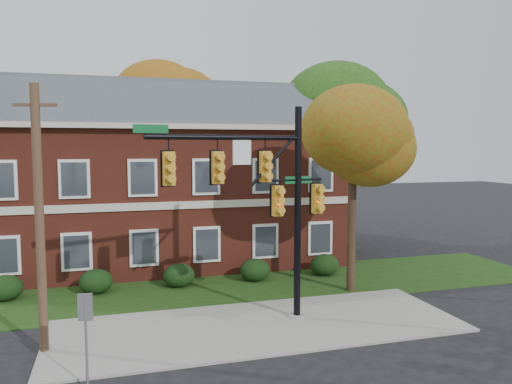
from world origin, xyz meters
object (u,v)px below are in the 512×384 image
object	(u,v)px
utility_pole	(39,219)
traffic_signal	(263,191)
hedge_right	(255,270)
sign_post	(86,325)
hedge_far_left	(5,288)
hedge_center	(179,275)
hedge_far_right	(325,265)
tree_near_right	(360,135)
tree_right_rear	(350,115)
apartment_building	(165,169)
tree_far_rear	(171,108)
hedge_left	(96,282)

from	to	relation	value
utility_pole	traffic_signal	bearing A→B (deg)	17.03
hedge_right	sign_post	world-z (taller)	sign_post
hedge_far_left	hedge_right	bearing A→B (deg)	0.00
hedge_center	hedge_far_right	bearing A→B (deg)	0.00
tree_near_right	tree_right_rear	world-z (taller)	tree_right_rear
hedge_center	hedge_right	world-z (taller)	same
hedge_far_left	hedge_center	size ratio (longest dim) A/B	1.00
hedge_center	utility_pole	xyz separation A→B (m)	(-4.84, -5.93, 3.54)
apartment_building	traffic_signal	xyz separation A→B (m)	(2.18, -10.83, -0.28)
tree_far_rear	utility_pole	distance (m)	20.56
apartment_building	utility_pole	world-z (taller)	apartment_building
hedge_left	tree_far_rear	xyz separation A→B (m)	(4.84, 13.09, 8.32)
tree_far_rear	utility_pole	world-z (taller)	tree_far_rear
hedge_center	tree_right_rear	size ratio (longest dim) A/B	0.13
tree_right_rear	traffic_signal	xyz separation A→B (m)	(-9.13, -11.68, -3.42)
apartment_building	sign_post	distance (m)	14.76
hedge_far_left	utility_pole	world-z (taller)	utility_pole
hedge_far_right	sign_post	bearing A→B (deg)	-140.36
hedge_center	tree_right_rear	xyz separation A→B (m)	(11.31, 6.11, 7.60)
hedge_far_right	tree_far_rear	world-z (taller)	tree_far_rear
hedge_far_left	tree_near_right	world-z (taller)	tree_near_right
hedge_far_left	hedge_far_right	bearing A→B (deg)	0.00
hedge_center	tree_far_rear	bearing A→B (deg)	84.15
hedge_far_left	hedge_far_right	size ratio (longest dim) A/B	1.00
hedge_right	traffic_signal	world-z (taller)	traffic_signal
hedge_far_left	tree_near_right	bearing A→B (deg)	-11.27
tree_near_right	traffic_signal	bearing A→B (deg)	-151.51
hedge_left	apartment_building	bearing A→B (deg)	56.33
hedge_left	tree_far_rear	bearing A→B (deg)	69.71
traffic_signal	sign_post	bearing A→B (deg)	-161.33
hedge_right	traffic_signal	xyz separation A→B (m)	(-1.32, -5.57, 4.18)
hedge_left	utility_pole	bearing A→B (deg)	-102.75
tree_right_rear	traffic_signal	size ratio (longest dim) A/B	1.40
hedge_far_left	tree_right_rear	xyz separation A→B (m)	(18.31, 6.11, 7.60)
apartment_building	hedge_far_left	distance (m)	9.82
hedge_right	tree_far_rear	distance (m)	15.66
hedge_center	apartment_building	bearing A→B (deg)	90.00
hedge_left	hedge_center	bearing A→B (deg)	0.00
hedge_center	tree_far_rear	size ratio (longest dim) A/B	0.12
tree_right_rear	sign_post	size ratio (longest dim) A/B	4.23
utility_pole	apartment_building	bearing A→B (deg)	80.72
utility_pole	sign_post	distance (m)	3.88
hedge_left	traffic_signal	bearing A→B (deg)	-44.44
utility_pole	sign_post	size ratio (longest dim) A/B	3.19
hedge_left	hedge_far_left	bearing A→B (deg)	180.00
hedge_center	utility_pole	world-z (taller)	utility_pole
utility_pole	tree_right_rear	bearing A→B (deg)	50.82
apartment_building	hedge_far_left	bearing A→B (deg)	-143.11
hedge_left	tree_near_right	bearing A→B (deg)	-14.81
tree_near_right	tree_right_rear	size ratio (longest dim) A/B	0.81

